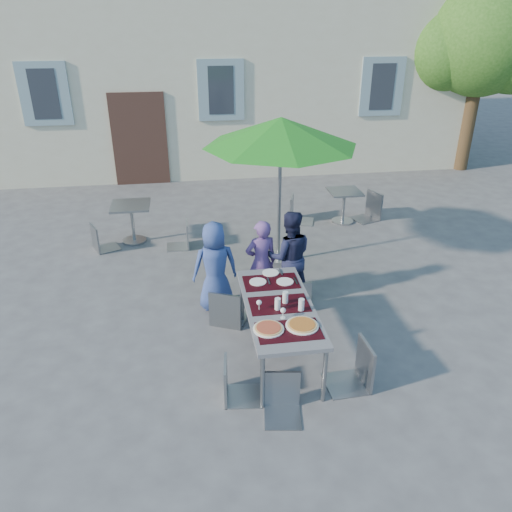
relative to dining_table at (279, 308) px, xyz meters
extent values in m
plane|color=#47474A|center=(-0.01, -0.13, -0.70)|extent=(90.00, 90.00, 0.00)
cube|color=#C1B99B|center=(-0.01, 11.37, 2.80)|extent=(13.00, 8.00, 7.00)
cube|color=#3A231C|center=(-2.01, 7.34, 0.40)|extent=(1.30, 0.06, 2.20)
cube|color=gray|center=(-4.01, 7.34, 1.50)|extent=(1.10, 0.06, 1.40)
cube|color=#262B33|center=(-4.01, 7.32, 1.50)|extent=(0.60, 0.04, 1.10)
cube|color=gray|center=(-0.01, 7.34, 1.50)|extent=(1.10, 0.06, 1.40)
cube|color=#262B33|center=(-0.01, 7.32, 1.50)|extent=(0.60, 0.04, 1.10)
cube|color=gray|center=(3.99, 7.34, 1.50)|extent=(1.10, 0.06, 1.40)
cube|color=#262B33|center=(3.99, 7.32, 1.50)|extent=(0.60, 0.04, 1.10)
cylinder|color=#42301C|center=(6.49, 7.37, 0.70)|extent=(0.36, 0.36, 2.80)
sphere|color=#255516|center=(6.49, 7.37, 2.60)|extent=(2.80, 2.80, 2.80)
sphere|color=#255516|center=(5.69, 7.67, 2.30)|extent=(2.00, 2.00, 2.00)
sphere|color=#255516|center=(6.69, 7.97, 3.10)|extent=(1.80, 1.80, 1.80)
cube|color=#4A494E|center=(0.00, 0.00, 0.03)|extent=(0.80, 1.85, 0.05)
cylinder|color=gray|center=(-0.34, -0.86, -0.35)|extent=(0.05, 0.05, 0.70)
cylinder|color=gray|center=(0.34, -0.86, -0.35)|extent=(0.05, 0.05, 0.70)
cylinder|color=gray|center=(-0.34, 0.86, -0.35)|extent=(0.05, 0.05, 0.70)
cylinder|color=gray|center=(0.34, 0.86, -0.35)|extent=(0.05, 0.05, 0.70)
cube|color=black|center=(0.00, -0.55, 0.06)|extent=(0.70, 0.42, 0.01)
cube|color=black|center=(0.00, 0.00, 0.06)|extent=(0.70, 0.42, 0.01)
cube|color=black|center=(0.00, 0.55, 0.06)|extent=(0.70, 0.42, 0.01)
cylinder|color=white|center=(-0.22, -0.49, 0.07)|extent=(0.35, 0.35, 0.01)
cylinder|color=tan|center=(-0.22, -0.49, 0.08)|extent=(0.31, 0.31, 0.01)
cylinder|color=maroon|center=(-0.22, -0.49, 0.09)|extent=(0.27, 0.27, 0.01)
cylinder|color=white|center=(0.16, -0.49, 0.07)|extent=(0.37, 0.37, 0.01)
cylinder|color=tan|center=(0.16, -0.49, 0.08)|extent=(0.33, 0.33, 0.01)
cylinder|color=#902B09|center=(0.16, -0.49, 0.09)|extent=(0.29, 0.29, 0.01)
cylinder|color=silver|center=(-0.04, -0.10, 0.13)|extent=(0.07, 0.07, 0.15)
cylinder|color=silver|center=(0.08, 0.03, 0.13)|extent=(0.07, 0.07, 0.15)
cylinder|color=silver|center=(0.23, -0.16, 0.13)|extent=(0.07, 0.07, 0.15)
cylinder|color=silver|center=(-0.25, -0.08, 0.06)|extent=(0.06, 0.06, 0.00)
cylinder|color=silver|center=(-0.25, -0.08, 0.09)|extent=(0.01, 0.01, 0.08)
sphere|color=silver|center=(-0.25, -0.08, 0.15)|extent=(0.06, 0.06, 0.06)
cylinder|color=silver|center=(-0.01, -0.29, 0.06)|extent=(0.06, 0.06, 0.00)
cylinder|color=silver|center=(-0.01, -0.29, 0.09)|extent=(0.01, 0.01, 0.08)
sphere|color=silver|center=(-0.01, -0.29, 0.15)|extent=(0.06, 0.06, 0.06)
cylinder|color=white|center=(-0.17, 0.57, 0.06)|extent=(0.22, 0.22, 0.01)
cube|color=#A5A8AD|center=(-0.03, 0.57, 0.06)|extent=(0.02, 0.18, 0.00)
cylinder|color=white|center=(0.18, 0.52, 0.06)|extent=(0.22, 0.22, 0.01)
cube|color=#A5A8AD|center=(0.32, 0.52, 0.06)|extent=(0.02, 0.18, 0.00)
cylinder|color=white|center=(0.04, 0.79, 0.06)|extent=(0.22, 0.22, 0.01)
cube|color=#A5A8AD|center=(0.18, 0.79, 0.06)|extent=(0.02, 0.18, 0.00)
imported|color=#304585|center=(-0.67, 1.28, -0.04)|extent=(0.68, 0.48, 1.32)
imported|color=#603E80|center=(0.00, 1.33, -0.05)|extent=(0.51, 0.38, 1.29)
imported|color=#191C38|center=(0.41, 1.34, 0.00)|extent=(0.71, 0.44, 1.40)
cube|color=gray|center=(-0.51, 0.90, -0.22)|extent=(0.59, 0.59, 0.03)
cube|color=gray|center=(-0.60, 0.71, 0.05)|extent=(0.42, 0.21, 0.53)
cylinder|color=gray|center=(-0.26, 1.00, -0.46)|extent=(0.02, 0.02, 0.47)
cylinder|color=gray|center=(-0.61, 1.15, -0.46)|extent=(0.02, 0.02, 0.47)
cylinder|color=gray|center=(-0.41, 0.65, -0.46)|extent=(0.02, 0.02, 0.47)
cylinder|color=gray|center=(-0.76, 0.81, -0.46)|extent=(0.02, 0.02, 0.47)
cube|color=#90979B|center=(0.11, 1.13, -0.24)|extent=(0.55, 0.55, 0.03)
cube|color=#90979B|center=(0.03, 0.95, 0.01)|extent=(0.40, 0.20, 0.50)
cylinder|color=#90979B|center=(0.35, 1.23, -0.48)|extent=(0.02, 0.02, 0.44)
cylinder|color=#90979B|center=(0.02, 1.37, -0.48)|extent=(0.02, 0.02, 0.44)
cylinder|color=#90979B|center=(0.21, 0.89, -0.48)|extent=(0.02, 0.02, 0.44)
cylinder|color=#90979B|center=(-0.13, 1.04, -0.48)|extent=(0.02, 0.02, 0.44)
cube|color=#93999E|center=(0.47, 1.16, -0.29)|extent=(0.41, 0.41, 0.03)
cube|color=#93999E|center=(0.49, 0.98, -0.07)|extent=(0.38, 0.06, 0.45)
cylinder|color=#93999E|center=(0.61, 1.34, -0.50)|extent=(0.02, 0.02, 0.40)
cylinder|color=#93999E|center=(0.29, 1.30, -0.50)|extent=(0.02, 0.02, 0.40)
cylinder|color=#93999E|center=(0.64, 1.01, -0.50)|extent=(0.02, 0.02, 0.40)
cylinder|color=#93999E|center=(0.32, 0.98, -0.50)|extent=(0.02, 0.02, 0.40)
cube|color=gray|center=(-0.53, -0.67, -0.27)|extent=(0.44, 0.44, 0.03)
cube|color=gray|center=(-0.72, -0.65, -0.03)|extent=(0.07, 0.40, 0.47)
cylinder|color=gray|center=(-0.38, -0.86, -0.49)|extent=(0.02, 0.02, 0.42)
cylinder|color=gray|center=(-0.34, -0.52, -0.49)|extent=(0.02, 0.02, 0.42)
cylinder|color=gray|center=(-0.72, -0.82, -0.49)|extent=(0.02, 0.02, 0.42)
cylinder|color=gray|center=(-0.68, -0.49, -0.49)|extent=(0.02, 0.02, 0.42)
cube|color=gray|center=(0.67, -0.65, -0.21)|extent=(0.48, 0.48, 0.03)
cube|color=gray|center=(0.89, -0.64, 0.06)|extent=(0.05, 0.46, 0.54)
cylinder|color=gray|center=(0.47, -0.47, -0.46)|extent=(0.02, 0.02, 0.48)
cylinder|color=gray|center=(0.48, -0.86, -0.46)|extent=(0.02, 0.02, 0.48)
cylinder|color=gray|center=(0.86, -0.45, -0.46)|extent=(0.02, 0.02, 0.48)
cylinder|color=gray|center=(0.87, -0.84, -0.46)|extent=(0.02, 0.02, 0.48)
cube|color=gray|center=(-0.15, -1.05, -0.28)|extent=(0.44, 0.44, 0.03)
cube|color=gray|center=(-0.13, -0.87, -0.05)|extent=(0.39, 0.09, 0.46)
cylinder|color=gray|center=(-0.34, -1.19, -0.49)|extent=(0.02, 0.02, 0.40)
cylinder|color=gray|center=(-0.01, -1.24, -0.49)|extent=(0.02, 0.02, 0.40)
cylinder|color=gray|center=(-0.29, -0.86, -0.49)|extent=(0.02, 0.02, 0.40)
cylinder|color=gray|center=(0.04, -0.91, -0.49)|extent=(0.02, 0.02, 0.40)
cylinder|color=#A5A8AD|center=(0.50, 2.57, -0.65)|extent=(0.50, 0.50, 0.10)
cylinder|color=gray|center=(0.50, 2.57, 0.44)|extent=(0.06, 0.06, 2.28)
cone|color=#1D7B1B|center=(0.50, 2.57, 1.53)|extent=(2.44, 2.44, 0.45)
cylinder|color=#A5A8AD|center=(-2.01, 3.79, -0.68)|extent=(0.44, 0.44, 0.04)
cylinder|color=gray|center=(-2.01, 3.79, -0.35)|extent=(0.06, 0.06, 0.69)
cube|color=gray|center=(-2.01, 3.79, 0.02)|extent=(0.69, 0.69, 0.04)
cube|color=gray|center=(-2.48, 3.56, -0.26)|extent=(0.53, 0.53, 0.03)
cube|color=gray|center=(-2.66, 3.48, -0.02)|extent=(0.19, 0.38, 0.48)
cylinder|color=gray|center=(-2.26, 3.47, -0.48)|extent=(0.02, 0.02, 0.42)
cylinder|color=gray|center=(-2.40, 3.79, -0.48)|extent=(0.02, 0.02, 0.42)
cylinder|color=gray|center=(-2.57, 3.33, -0.48)|extent=(0.02, 0.02, 0.42)
cylinder|color=gray|center=(-2.71, 3.65, -0.48)|extent=(0.02, 0.02, 0.42)
cube|color=#91989C|center=(-1.21, 3.42, -0.27)|extent=(0.40, 0.40, 0.03)
cube|color=#91989C|center=(-1.02, 3.42, -0.03)|extent=(0.03, 0.40, 0.48)
cylinder|color=#91989C|center=(-1.38, 3.59, -0.49)|extent=(0.02, 0.02, 0.42)
cylinder|color=#91989C|center=(-1.38, 3.25, -0.49)|extent=(0.02, 0.02, 0.42)
cylinder|color=#91989C|center=(-1.04, 3.59, -0.49)|extent=(0.02, 0.02, 0.42)
cylinder|color=#91989C|center=(-1.04, 3.25, -0.49)|extent=(0.02, 0.02, 0.42)
cylinder|color=#A5A8AD|center=(2.14, 4.15, -0.68)|extent=(0.44, 0.44, 0.04)
cylinder|color=gray|center=(2.14, 4.15, -0.38)|extent=(0.06, 0.06, 0.62)
cube|color=gray|center=(2.14, 4.15, -0.04)|extent=(0.62, 0.62, 0.04)
cube|color=gray|center=(1.32, 4.28, -0.21)|extent=(0.58, 0.58, 0.03)
cube|color=gray|center=(1.12, 4.35, 0.07)|extent=(0.18, 0.44, 0.55)
cylinder|color=gray|center=(1.45, 4.03, -0.46)|extent=(0.02, 0.02, 0.48)
cylinder|color=gray|center=(1.57, 4.40, -0.46)|extent=(0.02, 0.02, 0.48)
cylinder|color=gray|center=(1.07, 4.16, -0.46)|extent=(0.02, 0.02, 0.48)
cylinder|color=gray|center=(1.20, 4.53, -0.46)|extent=(0.02, 0.02, 0.48)
cube|color=gray|center=(2.63, 4.21, -0.19)|extent=(0.60, 0.60, 0.03)
cube|color=gray|center=(2.84, 4.28, 0.08)|extent=(0.19, 0.45, 0.56)
cylinder|color=gray|center=(2.38, 4.32, -0.45)|extent=(0.02, 0.02, 0.49)
cylinder|color=gray|center=(2.52, 3.95, -0.45)|extent=(0.02, 0.02, 0.49)
cylinder|color=gray|center=(2.75, 4.46, -0.45)|extent=(0.02, 0.02, 0.49)
cylinder|color=gray|center=(2.89, 4.09, -0.45)|extent=(0.02, 0.02, 0.49)
camera|label=1|loc=(-1.03, -4.97, 3.20)|focal=35.00mm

